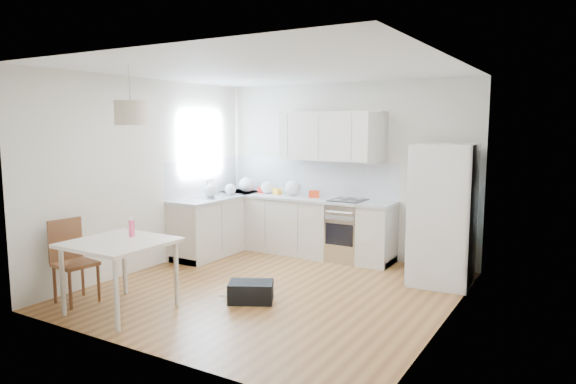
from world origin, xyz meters
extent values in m
plane|color=brown|center=(0.00, 0.00, 0.00)|extent=(4.20, 4.20, 0.00)
plane|color=white|center=(0.00, 0.00, 2.70)|extent=(4.20, 4.20, 0.00)
plane|color=beige|center=(0.00, 2.10, 1.35)|extent=(4.20, 0.00, 4.20)
plane|color=beige|center=(-2.10, 0.00, 1.35)|extent=(0.00, 4.20, 4.20)
plane|color=beige|center=(2.10, 0.00, 1.35)|extent=(0.00, 4.20, 4.20)
cube|color=#BFE0F9|center=(-2.09, 1.15, 1.75)|extent=(0.02, 1.00, 1.00)
cube|color=beige|center=(-0.60, 1.80, 0.44)|extent=(3.00, 0.60, 0.88)
cube|color=beige|center=(-1.80, 1.20, 0.44)|extent=(0.60, 1.80, 0.88)
cube|color=#B2B4B7|center=(-0.60, 1.80, 0.90)|extent=(3.02, 0.64, 0.04)
cube|color=#B2B4B7|center=(-1.80, 1.20, 0.90)|extent=(0.64, 1.82, 0.04)
cube|color=white|center=(-0.60, 2.09, 1.21)|extent=(3.00, 0.01, 0.58)
cube|color=white|center=(-2.09, 1.20, 1.21)|extent=(0.01, 1.80, 0.58)
cube|color=beige|center=(-0.15, 1.94, 1.88)|extent=(1.70, 0.32, 0.75)
cube|color=beige|center=(-1.07, -1.46, 0.77)|extent=(1.01, 1.01, 0.04)
cylinder|color=beige|center=(-1.49, -1.88, 0.38)|extent=(0.05, 0.05, 0.75)
cylinder|color=beige|center=(-0.65, -1.89, 0.38)|extent=(0.05, 0.05, 0.75)
cylinder|color=beige|center=(-1.49, -1.04, 0.38)|extent=(0.05, 0.05, 0.75)
cylinder|color=beige|center=(-0.64, -1.04, 0.38)|extent=(0.05, 0.05, 0.75)
cylinder|color=#F44377|center=(-1.12, -1.23, 0.91)|extent=(0.07, 0.07, 0.22)
cube|color=black|center=(0.00, -0.49, 0.12)|extent=(0.61, 0.53, 0.23)
cylinder|color=beige|center=(-0.98, -1.31, 2.18)|extent=(0.39, 0.39, 0.26)
ellipsoid|color=white|center=(-1.67, 1.82, 1.05)|extent=(0.28, 0.24, 0.25)
ellipsoid|color=white|center=(-1.27, 1.84, 1.02)|extent=(0.23, 0.19, 0.20)
ellipsoid|color=white|center=(-0.79, 1.85, 1.04)|extent=(0.27, 0.23, 0.24)
ellipsoid|color=white|center=(-1.74, 1.45, 1.01)|extent=(0.19, 0.16, 0.17)
ellipsoid|color=white|center=(-1.80, 1.02, 1.02)|extent=(0.23, 0.19, 0.21)
cube|color=red|center=(-0.38, 1.80, 0.98)|extent=(0.19, 0.16, 0.11)
cube|color=gold|center=(-1.07, 1.83, 0.97)|extent=(0.17, 0.14, 0.10)
cube|color=red|center=(-1.40, 1.86, 0.97)|extent=(0.17, 0.16, 0.10)
camera|label=1|loc=(3.32, -5.24, 2.05)|focal=32.00mm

